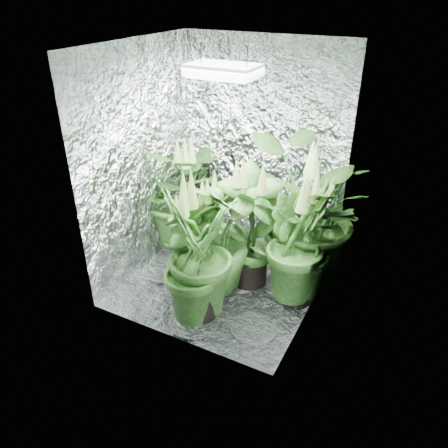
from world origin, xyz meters
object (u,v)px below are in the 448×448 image
Objects in this scene: plant_b at (251,229)px; plant_g at (197,258)px; plant_c at (300,243)px; plant_d at (215,238)px; plant_e at (306,216)px; circulation_fan at (295,272)px; plant_f at (192,251)px; grow_lamp at (223,71)px; plant_a at (184,195)px.

plant_g is (-0.16, -0.63, 0.03)m from plant_b.
plant_c is 0.70m from plant_d.
plant_e is (0.39, 0.27, 0.09)m from plant_b.
circulation_fan is at bearing 53.07° from plant_g.
plant_b is at bearing 53.03° from plant_f.
plant_f is at bearing -110.27° from grow_lamp.
plant_a is 0.77× the size of plant_e.
grow_lamp reaches higher than plant_d.
plant_f is (-0.32, -0.43, -0.07)m from plant_b.
circulation_fan is (1.23, -0.19, -0.39)m from plant_a.
plant_a is 1.24m from plant_e.
plant_f reaches higher than circulation_fan.
plant_e is 1.01m from plant_f.
plant_a is at bearing 179.30° from plant_e.
plant_g reaches higher than plant_c.
plant_d is at bearing -174.39° from circulation_fan.
grow_lamp is 1.45m from plant_c.
plant_b is 3.08× the size of circulation_fan.
plant_f is (0.52, -0.71, -0.08)m from plant_a.
plant_g is (0.16, -0.20, 0.10)m from plant_f.
plant_g reaches higher than circulation_fan.
plant_b is at bearing 42.61° from plant_d.
plant_g reaches higher than plant_a.
plant_b is (0.21, 0.11, -1.28)m from grow_lamp.
plant_c is at bearing -12.68° from plant_a.
plant_f is (-0.71, -0.70, -0.16)m from plant_e.
plant_f is at bearing -150.70° from plant_c.
plant_b is 1.13× the size of plant_f.
plant_e is at bearing 44.48° from plant_f.
plant_g is (0.69, -0.91, 0.02)m from plant_a.
plant_c reaches higher than circulation_fan.
grow_lamp is at bearing 69.73° from plant_f.
plant_a is 1.30m from circulation_fan.
plant_e is at bearing -0.70° from plant_a.
plant_f is (-0.76, -0.42, -0.06)m from plant_c.
plant_d is at bearing -162.62° from plant_c.
plant_a is 0.89m from plant_f.
plant_d is (-0.67, -0.21, -0.03)m from plant_c.
circulation_fan is at bearing 19.68° from grow_lamp.
plant_g is at bearing -121.51° from plant_e.
plant_c is at bearing -80.34° from plant_e.
plant_b is 0.65m from plant_g.
plant_f is at bearing -135.52° from plant_e.
plant_c is at bearing -84.86° from circulation_fan.
plant_d is 0.77m from circulation_fan.
plant_e reaches higher than plant_g.
plant_e is (1.23, -0.02, 0.08)m from plant_a.
grow_lamp is 1.78m from circulation_fan.
plant_a is at bearing 126.98° from plant_g.
plant_b reaches higher than plant_d.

